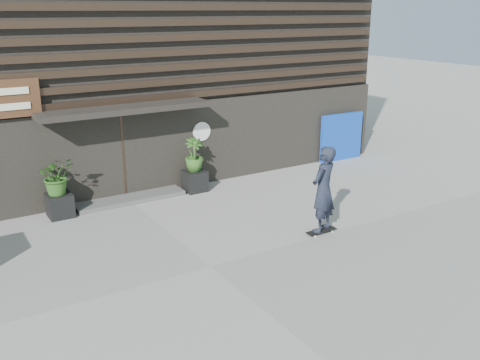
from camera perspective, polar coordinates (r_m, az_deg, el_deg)
ground at (r=11.00m, az=-3.20°, el=-9.25°), size 80.00×80.00×0.00m
entrance_step at (r=14.87m, az=-11.74°, el=-1.95°), size 3.00×0.80×0.12m
planter_pot_left at (r=14.12m, az=-18.75°, el=-2.59°), size 0.60×0.60×0.60m
bamboo_left at (r=13.88m, az=-19.07°, el=0.43°), size 0.86×0.75×0.96m
planter_pot_right at (r=15.32m, az=-4.87°, el=-0.09°), size 0.60×0.60×0.60m
bamboo_right at (r=15.09m, az=-4.95°, el=2.73°), size 0.54×0.54×0.96m
blue_tarp at (r=18.64m, az=10.80°, el=4.56°), size 1.73×0.15×1.62m
building at (r=19.18m, az=-18.28°, el=13.98°), size 18.00×11.00×8.00m
skateboarder at (r=12.22m, az=8.93°, el=-1.02°), size 0.86×0.72×2.11m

